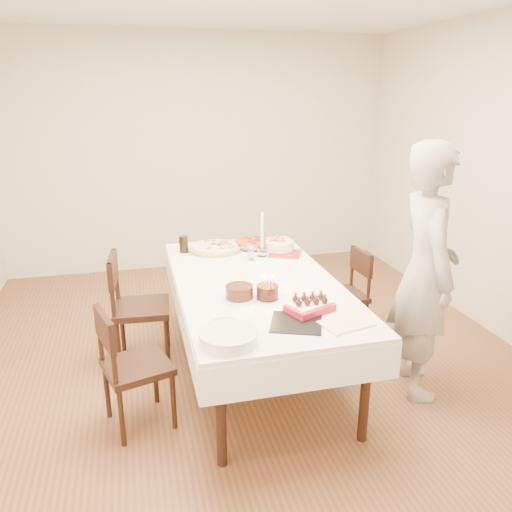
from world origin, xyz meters
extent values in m
plane|color=brown|center=(0.00, 0.00, 0.00)|extent=(5.00, 5.00, 0.00)
cube|color=beige|center=(0.00, 2.50, 1.35)|extent=(4.50, 0.04, 2.70)
cube|color=beige|center=(0.00, -2.50, 1.35)|extent=(4.50, 0.04, 2.70)
cube|color=white|center=(0.04, -0.11, 0.38)|extent=(1.75, 2.39, 0.75)
imported|color=#A09B97|center=(1.11, -0.58, 0.89)|extent=(0.56, 0.73, 1.77)
cylinder|color=beige|center=(-0.13, 0.67, 0.77)|extent=(0.63, 0.63, 0.04)
cylinder|color=red|center=(0.22, 0.72, 0.77)|extent=(0.47, 0.47, 0.04)
cube|color=#B21E1E|center=(0.43, 0.43, 0.75)|extent=(0.35, 0.35, 0.01)
cylinder|color=white|center=(0.41, 0.53, 0.80)|extent=(0.28, 0.28, 0.08)
cylinder|color=white|center=(0.22, 0.42, 0.94)|extent=(0.09, 0.09, 0.38)
cylinder|color=black|center=(-0.40, 0.69, 0.82)|extent=(0.10, 0.10, 0.14)
cylinder|color=#33180C|center=(-0.15, -0.42, 0.80)|extent=(0.31, 0.31, 0.10)
cube|color=black|center=(0.10, -0.85, 0.75)|extent=(0.39, 0.39, 0.01)
cylinder|color=#37190F|center=(0.03, -0.45, 0.84)|extent=(0.18, 0.18, 0.15)
cube|color=beige|center=(0.38, -0.94, 0.75)|extent=(0.33, 0.26, 0.02)
cylinder|color=white|center=(-0.34, -0.98, 0.78)|extent=(0.42, 0.42, 0.07)
cylinder|color=white|center=(-0.32, -0.78, 0.75)|extent=(0.24, 0.24, 0.01)
camera|label=1|loc=(-0.79, -3.39, 2.06)|focal=35.00mm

